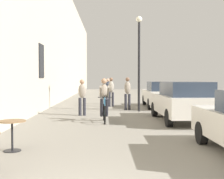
% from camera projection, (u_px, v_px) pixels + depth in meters
% --- Properties ---
extents(building_facade_left, '(0.54, 68.00, 9.39)m').
position_uv_depth(building_facade_left, '(44.00, 26.00, 17.02)').
color(building_facade_left, '#B7AD99').
rests_on(building_facade_left, ground_plane).
extents(cafe_table_mid, '(0.64, 0.64, 0.72)m').
position_uv_depth(cafe_table_mid, '(12.00, 129.00, 7.00)').
color(cafe_table_mid, black).
rests_on(cafe_table_mid, ground_plane).
extents(cyclist_on_bicycle, '(0.52, 1.76, 1.74)m').
position_uv_depth(cyclist_on_bicycle, '(104.00, 101.00, 11.80)').
color(cyclist_on_bicycle, black).
rests_on(cyclist_on_bicycle, ground_plane).
extents(pedestrian_near, '(0.36, 0.27, 1.67)m').
position_uv_depth(pedestrian_near, '(82.00, 95.00, 13.71)').
color(pedestrian_near, '#26262D').
rests_on(pedestrian_near, ground_plane).
extents(pedestrian_mid, '(0.37, 0.29, 1.77)m').
position_uv_depth(pedestrian_mid, '(128.00, 92.00, 16.11)').
color(pedestrian_mid, '#26262D').
rests_on(pedestrian_mid, ground_plane).
extents(pedestrian_far, '(0.35, 0.26, 1.76)m').
position_uv_depth(pedestrian_far, '(111.00, 90.00, 18.09)').
color(pedestrian_far, '#26262D').
rests_on(pedestrian_far, ground_plane).
extents(pedestrian_furthest, '(0.35, 0.26, 1.70)m').
position_uv_depth(pedestrian_furthest, '(108.00, 90.00, 19.77)').
color(pedestrian_furthest, '#26262D').
rests_on(pedestrian_furthest, ground_plane).
extents(street_lamp, '(0.32, 0.32, 4.90)m').
position_uv_depth(street_lamp, '(139.00, 51.00, 15.37)').
color(street_lamp, black).
rests_on(street_lamp, ground_plane).
extents(parked_car_second, '(1.92, 4.46, 1.58)m').
position_uv_depth(parked_car_second, '(183.00, 101.00, 11.85)').
color(parked_car_second, beige).
rests_on(parked_car_second, ground_plane).
extents(parked_car_third, '(1.90, 4.32, 1.52)m').
position_uv_depth(parked_car_third, '(161.00, 94.00, 17.58)').
color(parked_car_third, beige).
rests_on(parked_car_third, ground_plane).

